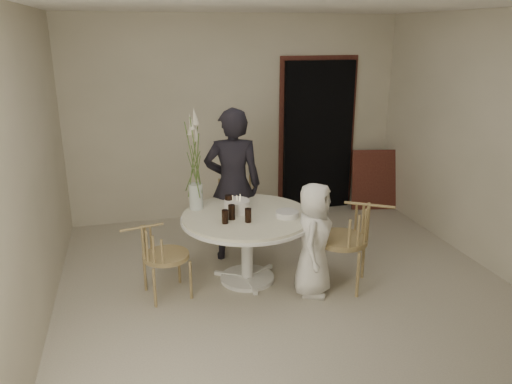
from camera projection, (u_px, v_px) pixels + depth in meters
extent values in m
plane|color=beige|center=(287.00, 287.00, 5.07)|extent=(4.50, 4.50, 0.00)
plane|color=white|center=(293.00, 4.00, 4.24)|extent=(4.50, 4.50, 0.00)
plane|color=beige|center=(237.00, 119.00, 6.72)|extent=(4.50, 0.00, 4.50)
plane|color=beige|center=(425.00, 260.00, 2.58)|extent=(4.50, 0.00, 4.50)
plane|color=beige|center=(30.00, 175.00, 4.12)|extent=(0.00, 4.50, 4.50)
plane|color=beige|center=(495.00, 145.00, 5.19)|extent=(0.00, 4.50, 4.50)
cube|color=black|center=(318.00, 137.00, 7.04)|extent=(1.00, 0.10, 2.10)
cube|color=brown|center=(317.00, 132.00, 7.06)|extent=(1.12, 0.03, 2.22)
cylinder|color=white|center=(247.00, 278.00, 5.21)|extent=(0.56, 0.56, 0.04)
cylinder|color=white|center=(247.00, 249.00, 5.11)|extent=(0.12, 0.12, 0.65)
cylinder|color=white|center=(247.00, 218.00, 5.01)|extent=(1.33, 1.33, 0.03)
cylinder|color=white|center=(247.00, 216.00, 5.00)|extent=(1.30, 1.30, 0.04)
cube|color=brown|center=(374.00, 180.00, 7.20)|extent=(0.67, 0.32, 0.86)
cylinder|color=tan|center=(218.00, 228.00, 5.98)|extent=(0.03, 0.03, 0.44)
cylinder|color=tan|center=(251.00, 229.00, 5.96)|extent=(0.03, 0.03, 0.44)
cylinder|color=tan|center=(222.00, 217.00, 6.35)|extent=(0.03, 0.03, 0.44)
cylinder|color=tan|center=(253.00, 217.00, 6.33)|extent=(0.03, 0.03, 0.44)
cylinder|color=tan|center=(236.00, 204.00, 6.08)|extent=(0.49, 0.49, 0.05)
cylinder|color=tan|center=(324.00, 252.00, 5.31)|extent=(0.03, 0.03, 0.47)
cylinder|color=tan|center=(315.00, 269.00, 4.94)|extent=(0.03, 0.03, 0.47)
cylinder|color=tan|center=(363.00, 257.00, 5.19)|extent=(0.03, 0.03, 0.47)
cylinder|color=tan|center=(358.00, 275.00, 4.81)|extent=(0.03, 0.03, 0.47)
cylinder|color=tan|center=(341.00, 240.00, 4.98)|extent=(0.52, 0.52, 0.05)
cylinder|color=tan|center=(191.00, 280.00, 4.79)|extent=(0.03, 0.03, 0.40)
cylinder|color=tan|center=(179.00, 265.00, 5.09)|extent=(0.03, 0.03, 0.40)
cylinder|color=tan|center=(155.00, 288.00, 4.64)|extent=(0.03, 0.03, 0.40)
cylinder|color=tan|center=(145.00, 272.00, 4.94)|extent=(0.03, 0.03, 0.40)
cylinder|color=tan|center=(166.00, 256.00, 4.80)|extent=(0.44, 0.44, 0.04)
imported|color=black|center=(233.00, 185.00, 5.48)|extent=(0.69, 0.51, 1.72)
imported|color=white|center=(314.00, 240.00, 4.79)|extent=(0.59, 0.66, 1.13)
cylinder|color=white|center=(237.00, 206.00, 5.04)|extent=(0.26, 0.26, 0.12)
cylinder|color=#FFE2A1|center=(237.00, 198.00, 5.02)|extent=(0.01, 0.01, 0.05)
cylinder|color=#FFE2A1|center=(240.00, 196.00, 5.06)|extent=(0.01, 0.01, 0.05)
cylinder|color=#FFE2A1|center=(232.00, 197.00, 5.03)|extent=(0.01, 0.01, 0.05)
cylinder|color=#FFE2A1|center=(240.00, 199.00, 4.98)|extent=(0.01, 0.01, 0.05)
cylinder|color=black|center=(225.00, 217.00, 4.74)|extent=(0.06, 0.06, 0.13)
cylinder|color=black|center=(248.00, 215.00, 4.77)|extent=(0.07, 0.07, 0.14)
cylinder|color=black|center=(232.00, 212.00, 4.84)|extent=(0.08, 0.08, 0.15)
cylinder|color=black|center=(229.00, 203.00, 5.05)|extent=(0.10, 0.10, 0.17)
cylinder|color=white|center=(287.00, 214.00, 4.92)|extent=(0.25, 0.25, 0.06)
cylinder|color=silver|center=(196.00, 196.00, 5.11)|extent=(0.14, 0.14, 0.27)
cylinder|color=#4C682C|center=(197.00, 165.00, 5.02)|extent=(0.01, 0.01, 0.66)
cone|color=beige|center=(196.00, 132.00, 4.92)|extent=(0.07, 0.07, 0.17)
cylinder|color=#4C682C|center=(193.00, 162.00, 5.02)|extent=(0.01, 0.01, 0.72)
cone|color=beige|center=(192.00, 127.00, 4.90)|extent=(0.07, 0.07, 0.17)
cylinder|color=#4C682C|center=(192.00, 160.00, 4.97)|extent=(0.01, 0.01, 0.78)
cone|color=beige|center=(191.00, 122.00, 4.85)|extent=(0.07, 0.07, 0.17)
cylinder|color=#4C682C|center=(196.00, 157.00, 4.96)|extent=(0.01, 0.01, 0.83)
cone|color=beige|center=(195.00, 116.00, 4.83)|extent=(0.07, 0.07, 0.17)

